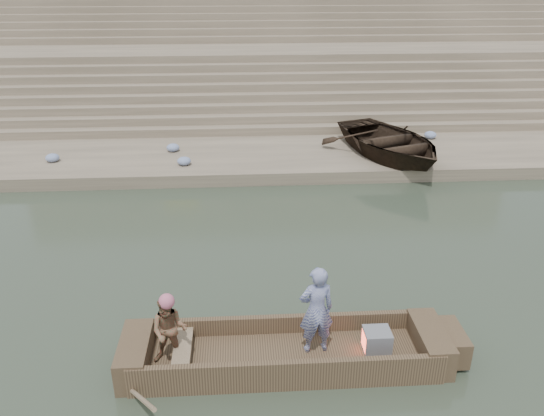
{
  "coord_description": "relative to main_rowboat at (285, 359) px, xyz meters",
  "views": [
    {
      "loc": [
        -2.11,
        -9.79,
        6.45
      ],
      "look_at": [
        -1.4,
        1.28,
        1.4
      ],
      "focal_mm": 36.25,
      "sensor_mm": 36.0,
      "label": 1
    }
  ],
  "objects": [
    {
      "name": "ground",
      "position": [
        1.4,
        2.22,
        -0.11
      ],
      "size": [
        120.0,
        120.0,
        0.0
      ],
      "primitive_type": "plane",
      "color": "#2B3729",
      "rests_on": "ground"
    },
    {
      "name": "lower_landing",
      "position": [
        1.4,
        10.22,
        0.09
      ],
      "size": [
        32.0,
        4.0,
        0.4
      ],
      "primitive_type": "cube",
      "color": "gray",
      "rests_on": "ground"
    },
    {
      "name": "mid_landing",
      "position": [
        1.4,
        17.72,
        1.29
      ],
      "size": [
        32.0,
        3.0,
        2.8
      ],
      "primitive_type": "cube",
      "color": "gray",
      "rests_on": "ground"
    },
    {
      "name": "upper_landing",
      "position": [
        1.4,
        24.72,
        2.49
      ],
      "size": [
        32.0,
        3.0,
        5.2
      ],
      "primitive_type": "cube",
      "color": "gray",
      "rests_on": "ground"
    },
    {
      "name": "ghat_steps",
      "position": [
        1.4,
        19.41,
        1.69
      ],
      "size": [
        32.0,
        11.0,
        5.2
      ],
      "color": "gray",
      "rests_on": "ground"
    },
    {
      "name": "main_rowboat",
      "position": [
        0.0,
        0.0,
        0.0
      ],
      "size": [
        5.0,
        1.3,
        0.22
      ],
      "primitive_type": "cube",
      "color": "brown",
      "rests_on": "ground"
    },
    {
      "name": "rowboat_trim",
      "position": [
        0.21,
        -0.01,
        0.2
      ],
      "size": [
        6.04,
        2.63,
        1.93
      ],
      "color": "brown",
      "rests_on": "ground"
    },
    {
      "name": "standing_man",
      "position": [
        0.53,
        0.08,
        0.93
      ],
      "size": [
        0.65,
        0.48,
        1.65
      ],
      "primitive_type": "imported",
      "rotation": [
        0.0,
        0.0,
        3.3
      ],
      "color": "navy",
      "rests_on": "main_rowboat"
    },
    {
      "name": "rowing_man",
      "position": [
        -1.93,
        -0.06,
        0.74
      ],
      "size": [
        0.64,
        0.52,
        1.26
      ],
      "primitive_type": "imported",
      "rotation": [
        0.0,
        0.0,
        -0.07
      ],
      "color": "#236A40",
      "rests_on": "main_rowboat"
    },
    {
      "name": "television",
      "position": [
        1.59,
        0.0,
        0.31
      ],
      "size": [
        0.46,
        0.42,
        0.4
      ],
      "color": "slate",
      "rests_on": "main_rowboat"
    },
    {
      "name": "beached_rowboat",
      "position": [
        4.33,
        9.69,
        0.79
      ],
      "size": [
        4.85,
        5.71,
        1.0
      ],
      "primitive_type": "imported",
      "rotation": [
        0.0,
        0.0,
        0.33
      ],
      "color": "#2D2116",
      "rests_on": "lower_landing"
    },
    {
      "name": "cloth_bundles",
      "position": [
        -1.46,
        10.29,
        0.42
      ],
      "size": [
        13.58,
        2.74,
        0.26
      ],
      "color": "#3F5999",
      "rests_on": "lower_landing"
    }
  ]
}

